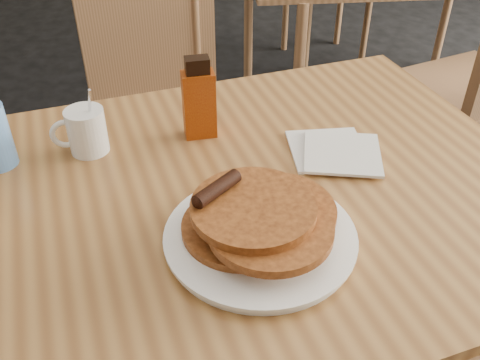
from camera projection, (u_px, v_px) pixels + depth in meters
name	position (u px, v px, depth m)	size (l,w,h in m)	color
main_table	(202.00, 213.00, 0.98)	(1.38, 0.99, 0.75)	#A26E39
chair_main_far	(160.00, 109.00, 1.65)	(0.44, 0.44, 0.90)	#9F704A
pancake_plate	(260.00, 227.00, 0.85)	(0.31, 0.31, 0.10)	white
coffee_mug	(85.00, 130.00, 1.05)	(0.11, 0.08, 0.14)	white
syrup_bottle	(199.00, 101.00, 1.08)	(0.07, 0.05, 0.17)	maroon
napkin_stack	(335.00, 151.00, 1.06)	(0.20, 0.21, 0.01)	silver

